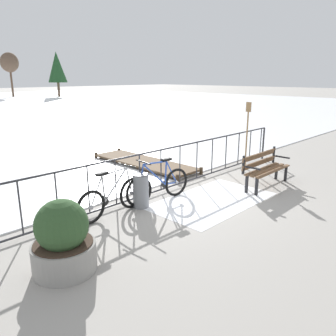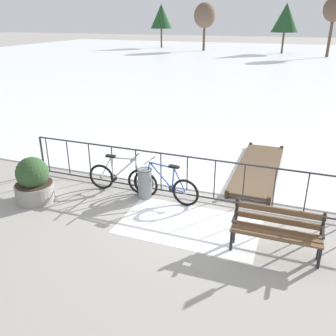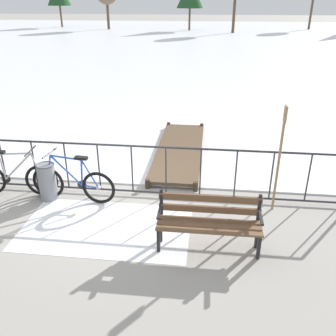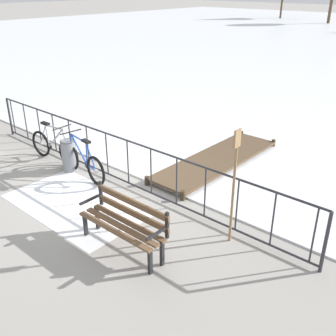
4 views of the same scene
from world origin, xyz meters
TOP-DOWN VIEW (x-y plane):
  - ground_plane at (0.00, 0.00)m, footprint 160.00×160.00m
  - frozen_pond at (0.00, 28.40)m, footprint 80.00×56.00m
  - snow_patch at (0.10, -1.20)m, footprint 2.88×1.68m
  - railing_fence at (0.00, 0.00)m, footprint 9.06×0.06m
  - bicycle_near_railing at (-1.96, -0.27)m, footprint 1.71×0.52m
  - bicycle_second at (-0.76, -0.35)m, footprint 1.71×0.52m
  - park_bench at (1.85, -1.50)m, footprint 1.60×0.49m
  - planter_with_shrub at (-3.65, -1.39)m, footprint 0.90×0.90m
  - trash_bin at (-1.27, -0.34)m, footprint 0.35×0.35m
  - wooden_dock at (1.07, 2.19)m, footprint 1.10×3.88m
  - tree_west_mid at (-17.66, 42.24)m, footprint 2.94×2.94m
  - tree_centre at (-1.06, 39.13)m, footprint 3.04×3.04m
  - tree_east_mid at (-10.78, 39.57)m, footprint 2.71×2.71m
  - tree_far_east at (3.83, 36.41)m, footprint 2.23×2.23m

SIDE VIEW (x-z plane):
  - ground_plane at x=0.00m, z-range 0.00..0.00m
  - snow_patch at x=0.10m, z-range 0.00..0.01m
  - frozen_pond at x=0.00m, z-range 0.00..0.03m
  - wooden_dock at x=1.07m, z-range 0.02..0.22m
  - bicycle_near_railing at x=-1.96m, z-range -0.12..0.86m
  - bicycle_second at x=-0.76m, z-range -0.12..0.86m
  - trash_bin at x=-1.27m, z-range 0.01..0.74m
  - planter_with_shrub at x=-3.65m, z-range -0.06..1.02m
  - park_bench at x=1.85m, z-range 0.07..0.96m
  - railing_fence at x=0.00m, z-range 0.02..1.09m
  - tree_centre at x=-1.06m, z-range 1.18..6.73m
  - tree_west_mid at x=-17.66m, z-range 1.26..6.95m
  - tree_east_mid at x=-10.78m, z-range 1.32..7.02m
  - tree_far_east at x=3.83m, z-range 1.69..7.69m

